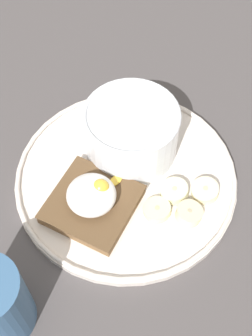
{
  "coord_description": "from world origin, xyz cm",
  "views": [
    {
      "loc": [
        -19.4,
        25.68,
        53.38
      ],
      "look_at": [
        0.0,
        0.0,
        5.0
      ],
      "focal_mm": 50.0,
      "sensor_mm": 36.0,
      "label": 1
    }
  ],
  "objects_px": {
    "oatmeal_bowl": "(131,131)",
    "banana_slice_right": "(174,191)",
    "toast_slice": "(92,204)",
    "banana_slice_back": "(189,214)",
    "poached_egg": "(92,194)",
    "banana_slice_front": "(157,210)",
    "banana_slice_left": "(205,191)"
  },
  "relations": [
    {
      "from": "oatmeal_bowl",
      "to": "banana_slice_right",
      "type": "distance_m",
      "value": 0.09
    },
    {
      "from": "toast_slice",
      "to": "banana_slice_back",
      "type": "height_order",
      "value": "same"
    },
    {
      "from": "toast_slice",
      "to": "banana_slice_right",
      "type": "height_order",
      "value": "toast_slice"
    },
    {
      "from": "toast_slice",
      "to": "banana_slice_back",
      "type": "bearing_deg",
      "value": -149.53
    },
    {
      "from": "toast_slice",
      "to": "banana_slice_back",
      "type": "relative_size",
      "value": 2.49
    },
    {
      "from": "oatmeal_bowl",
      "to": "banana_slice_back",
      "type": "xyz_separation_m",
      "value": [
        -0.12,
        0.04,
        -0.03
      ]
    },
    {
      "from": "toast_slice",
      "to": "poached_egg",
      "type": "relative_size",
      "value": 1.45
    },
    {
      "from": "banana_slice_front",
      "to": "oatmeal_bowl",
      "type": "bearing_deg",
      "value": -35.06
    },
    {
      "from": "banana_slice_left",
      "to": "poached_egg",
      "type": "bearing_deg",
      "value": 44.98
    },
    {
      "from": "banana_slice_back",
      "to": "banana_slice_right",
      "type": "height_order",
      "value": "banana_slice_back"
    },
    {
      "from": "poached_egg",
      "to": "banana_slice_front",
      "type": "height_order",
      "value": "poached_egg"
    },
    {
      "from": "oatmeal_bowl",
      "to": "toast_slice",
      "type": "relative_size",
      "value": 1.06
    },
    {
      "from": "banana_slice_right",
      "to": "banana_slice_back",
      "type": "bearing_deg",
      "value": 151.91
    },
    {
      "from": "toast_slice",
      "to": "oatmeal_bowl",
      "type": "bearing_deg",
      "value": -80.93
    },
    {
      "from": "banana_slice_left",
      "to": "oatmeal_bowl",
      "type": "bearing_deg",
      "value": -0.24
    },
    {
      "from": "banana_slice_left",
      "to": "banana_slice_back",
      "type": "xyz_separation_m",
      "value": [
        -0.0,
        0.04,
        0.0
      ]
    },
    {
      "from": "oatmeal_bowl",
      "to": "banana_slice_right",
      "type": "bearing_deg",
      "value": 164.19
    },
    {
      "from": "poached_egg",
      "to": "banana_slice_back",
      "type": "bearing_deg",
      "value": -150.04
    },
    {
      "from": "banana_slice_front",
      "to": "banana_slice_left",
      "type": "height_order",
      "value": "banana_slice_left"
    },
    {
      "from": "oatmeal_bowl",
      "to": "banana_slice_back",
      "type": "bearing_deg",
      "value": 160.61
    },
    {
      "from": "toast_slice",
      "to": "banana_slice_right",
      "type": "relative_size",
      "value": 2.38
    },
    {
      "from": "poached_egg",
      "to": "banana_slice_right",
      "type": "height_order",
      "value": "poached_egg"
    },
    {
      "from": "toast_slice",
      "to": "banana_slice_right",
      "type": "distance_m",
      "value": 0.1
    },
    {
      "from": "toast_slice",
      "to": "banana_slice_front",
      "type": "distance_m",
      "value": 0.08
    },
    {
      "from": "banana_slice_front",
      "to": "banana_slice_left",
      "type": "xyz_separation_m",
      "value": [
        -0.03,
        -0.06,
        0.0
      ]
    },
    {
      "from": "poached_egg",
      "to": "banana_slice_left",
      "type": "xyz_separation_m",
      "value": [
        -0.1,
        -0.1,
        -0.02
      ]
    },
    {
      "from": "poached_egg",
      "to": "toast_slice",
      "type": "bearing_deg",
      "value": 85.98
    },
    {
      "from": "toast_slice",
      "to": "banana_slice_left",
      "type": "distance_m",
      "value": 0.14
    },
    {
      "from": "banana_slice_front",
      "to": "banana_slice_right",
      "type": "xyz_separation_m",
      "value": [
        -0.0,
        -0.03,
        0.0
      ]
    },
    {
      "from": "poached_egg",
      "to": "banana_slice_right",
      "type": "xyz_separation_m",
      "value": [
        -0.07,
        -0.07,
        -0.02
      ]
    },
    {
      "from": "banana_slice_right",
      "to": "poached_egg",
      "type": "bearing_deg",
      "value": 47.63
    },
    {
      "from": "toast_slice",
      "to": "banana_slice_right",
      "type": "bearing_deg",
      "value": -131.95
    }
  ]
}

